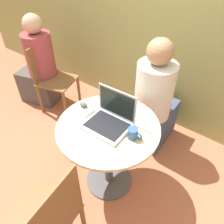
{
  "coord_description": "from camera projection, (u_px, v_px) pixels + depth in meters",
  "views": [
    {
      "loc": [
        0.73,
        -0.92,
        1.86
      ],
      "look_at": [
        -0.0,
        0.05,
        0.82
      ],
      "focal_mm": 35.0,
      "sensor_mm": 36.0,
      "label": 1
    }
  ],
  "objects": [
    {
      "name": "ground_plane",
      "position": [
        109.0,
        180.0,
        2.1
      ],
      "size": [
        12.0,
        12.0,
        0.0
      ],
      "primitive_type": "plane",
      "color": "#B26042"
    },
    {
      "name": "back_wall",
      "position": [
        186.0,
        9.0,
        1.95
      ],
      "size": [
        7.0,
        0.05,
        2.6
      ],
      "color": "#939956",
      "rests_on": "ground_plane"
    },
    {
      "name": "round_table",
      "position": [
        108.0,
        142.0,
        1.75
      ],
      "size": [
        0.79,
        0.79,
        0.72
      ],
      "color": "#4C4C51",
      "rests_on": "ground_plane"
    },
    {
      "name": "laptop",
      "position": [
        110.0,
        119.0,
        1.62
      ],
      "size": [
        0.34,
        0.28,
        0.25
      ],
      "color": "#B7B7BC",
      "rests_on": "round_table"
    },
    {
      "name": "cell_phone",
      "position": [
        88.0,
        112.0,
        1.74
      ],
      "size": [
        0.05,
        0.1,
        0.02
      ],
      "color": "silver",
      "rests_on": "round_table"
    },
    {
      "name": "computer_mouse",
      "position": [
        83.0,
        105.0,
        1.79
      ],
      "size": [
        0.07,
        0.05,
        0.04
      ],
      "color": "#4C4C51",
      "rests_on": "round_table"
    },
    {
      "name": "coffee_cup",
      "position": [
        133.0,
        134.0,
        1.52
      ],
      "size": [
        0.12,
        0.07,
        0.08
      ],
      "color": "#335684",
      "rests_on": "round_table"
    },
    {
      "name": "chair_empty",
      "position": [
        50.0,
        219.0,
        1.38
      ],
      "size": [
        0.45,
        0.45,
        0.89
      ],
      "color": "brown",
      "rests_on": "ground_plane"
    },
    {
      "name": "person_seated",
      "position": [
        154.0,
        105.0,
        2.18
      ],
      "size": [
        0.36,
        0.55,
        1.21
      ],
      "color": "#3D4766",
      "rests_on": "ground_plane"
    },
    {
      "name": "chair_background",
      "position": [
        52.0,
        78.0,
        2.68
      ],
      "size": [
        0.5,
        0.5,
        0.86
      ],
      "color": "brown",
      "rests_on": "ground_plane"
    },
    {
      "name": "person_background",
      "position": [
        39.0,
        69.0,
        2.76
      ],
      "size": [
        0.55,
        0.44,
        1.16
      ],
      "color": "#4C4742",
      "rests_on": "ground_plane"
    }
  ]
}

